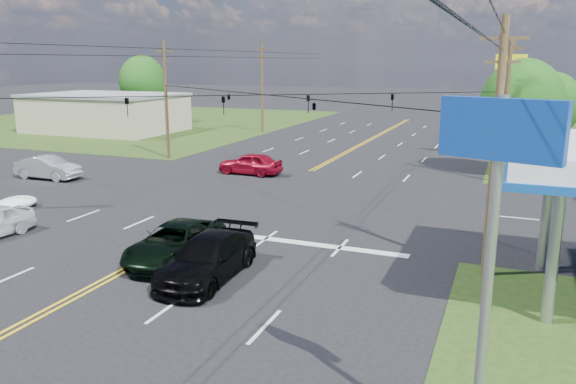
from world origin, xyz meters
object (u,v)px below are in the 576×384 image
at_px(pole_ne, 505,109).
at_px(pole_right_far, 510,91).
at_px(pole_se, 495,147).
at_px(tree_right_a, 522,106).
at_px(suv_black, 208,258).
at_px(pole_nw, 166,99).
at_px(polesign_se, 496,187).
at_px(tree_far_l, 143,82).
at_px(pole_left_far, 262,86).
at_px(retail_nw, 106,114).
at_px(pickup_dkgreen, 175,243).
at_px(sedan_silver, 48,168).
at_px(tree_right_b, 551,105).

bearing_deg(pole_ne, pole_right_far, 90.00).
height_order(pole_se, tree_right_a, pole_se).
bearing_deg(suv_black, pole_nw, 124.39).
bearing_deg(tree_right_a, polesign_se, -91.19).
height_order(pole_nw, tree_far_l, pole_nw).
bearing_deg(pole_left_far, tree_right_a, -30.65).
xyz_separation_m(pole_nw, pole_ne, (26.00, 0.00, 0.00)).
bearing_deg(pole_se, polesign_se, -88.23).
distance_m(retail_nw, pickup_dkgreen, 46.13).
relative_size(pole_right_far, sedan_silver, 2.12).
relative_size(pole_ne, tree_right_b, 1.34).
distance_m(pole_se, tree_right_a, 21.02).
relative_size(retail_nw, pickup_dkgreen, 2.96).
xyz_separation_m(tree_right_b, pickup_dkgreen, (-15.29, -35.95, -3.47)).
xyz_separation_m(suv_black, polesign_se, (9.94, -6.80, 4.95)).
bearing_deg(tree_far_l, pickup_dkgreen, -52.92).
bearing_deg(suv_black, pickup_dkgreen, 149.49).
bearing_deg(pole_right_far, retail_nw, -172.06).
bearing_deg(retail_nw, tree_right_a, -12.80).
bearing_deg(pole_nw, tree_right_a, 6.34).
distance_m(suv_black, sedan_silver, 22.66).
distance_m(pole_right_far, tree_right_b, 5.40).
bearing_deg(tree_right_b, retail_nw, -177.54).
relative_size(pole_ne, pole_right_far, 0.95).
xyz_separation_m(pole_left_far, tree_right_a, (27.00, -16.00, -0.30)).
bearing_deg(retail_nw, sedan_silver, -58.84).
height_order(pole_nw, sedan_silver, pole_nw).
height_order(pole_right_far, sedan_silver, pole_right_far).
distance_m(pole_right_far, polesign_se, 47.93).
xyz_separation_m(pole_ne, sedan_silver, (-28.92, -10.29, -4.14)).
height_order(pole_se, pole_right_far, pole_right_far).
relative_size(pole_ne, sedan_silver, 2.01).
relative_size(tree_far_l, suv_black, 1.60).
relative_size(pole_right_far, tree_right_a, 1.22).
height_order(pole_se, polesign_se, pole_se).
bearing_deg(retail_nw, pole_right_far, 7.94).
xyz_separation_m(pickup_dkgreen, sedan_silver, (-17.13, 10.66, 0.03)).
bearing_deg(retail_nw, pickup_dkgreen, -47.40).
height_order(pole_left_far, tree_far_l, pole_left_far).
relative_size(retail_nw, pole_left_far, 1.60).
relative_size(tree_right_b, pickup_dkgreen, 1.31).
bearing_deg(retail_nw, suv_black, -46.45).
relative_size(sedan_silver, polesign_se, 0.64).
distance_m(pole_left_far, pickup_dkgreen, 42.63).
height_order(tree_far_l, sedan_silver, tree_far_l).
distance_m(pole_nw, tree_right_a, 27.17).
bearing_deg(suv_black, tree_right_b, 68.41).
bearing_deg(tree_right_b, pole_ne, -103.13).
bearing_deg(sedan_silver, polesign_se, -123.67).
height_order(pole_left_far, tree_right_a, pole_left_far).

